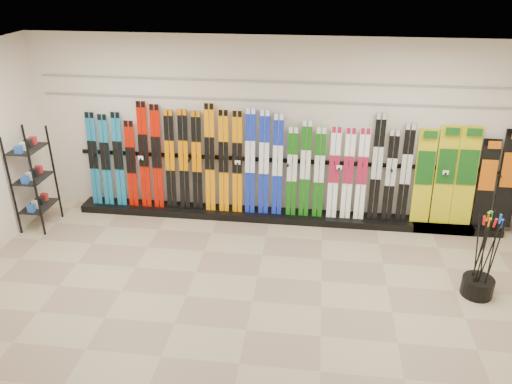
# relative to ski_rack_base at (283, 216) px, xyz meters

# --- Properties ---
(floor) EXTENTS (8.00, 8.00, 0.00)m
(floor) POSITION_rel_ski_rack_base_xyz_m (-0.22, -2.28, -0.06)
(floor) COLOR gray
(floor) RESTS_ON ground
(back_wall) EXTENTS (8.00, 0.00, 8.00)m
(back_wall) POSITION_rel_ski_rack_base_xyz_m (-0.22, 0.22, 1.44)
(back_wall) COLOR beige
(back_wall) RESTS_ON floor
(ceiling) EXTENTS (8.00, 8.00, 0.00)m
(ceiling) POSITION_rel_ski_rack_base_xyz_m (-0.22, -2.28, 2.94)
(ceiling) COLOR silver
(ceiling) RESTS_ON back_wall
(ski_rack_base) EXTENTS (8.00, 0.40, 0.12)m
(ski_rack_base) POSITION_rel_ski_rack_base_xyz_m (0.00, 0.00, 0.00)
(ski_rack_base) COLOR black
(ski_rack_base) RESTS_ON floor
(skis) EXTENTS (5.36, 0.20, 1.83)m
(skis) POSITION_rel_ski_rack_base_xyz_m (-0.71, 0.03, 0.89)
(skis) COLOR #146998
(skis) RESTS_ON ski_rack_base
(snowboards) EXTENTS (1.58, 0.25, 1.59)m
(snowboards) POSITION_rel_ski_rack_base_xyz_m (2.86, 0.08, 0.83)
(snowboards) COLOR gold
(snowboards) RESTS_ON ski_rack_base
(accessory_rack) EXTENTS (0.40, 0.60, 1.64)m
(accessory_rack) POSITION_rel_ski_rack_base_xyz_m (-3.97, -0.70, 0.76)
(accessory_rack) COLOR black
(accessory_rack) RESTS_ON floor
(pole_bin) EXTENTS (0.41, 0.41, 0.25)m
(pole_bin) POSITION_rel_ski_rack_base_xyz_m (2.70, -1.76, 0.07)
(pole_bin) COLOR black
(pole_bin) RESTS_ON floor
(ski_poles) EXTENTS (0.29, 0.31, 1.18)m
(ski_poles) POSITION_rel_ski_rack_base_xyz_m (2.69, -1.78, 0.55)
(ski_poles) COLOR black
(ski_poles) RESTS_ON pole_bin
(slatwall_rail_0) EXTENTS (7.60, 0.02, 0.03)m
(slatwall_rail_0) POSITION_rel_ski_rack_base_xyz_m (-0.22, 0.20, 1.94)
(slatwall_rail_0) COLOR gray
(slatwall_rail_0) RESTS_ON back_wall
(slatwall_rail_1) EXTENTS (7.60, 0.02, 0.03)m
(slatwall_rail_1) POSITION_rel_ski_rack_base_xyz_m (-0.22, 0.20, 2.24)
(slatwall_rail_1) COLOR gray
(slatwall_rail_1) RESTS_ON back_wall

